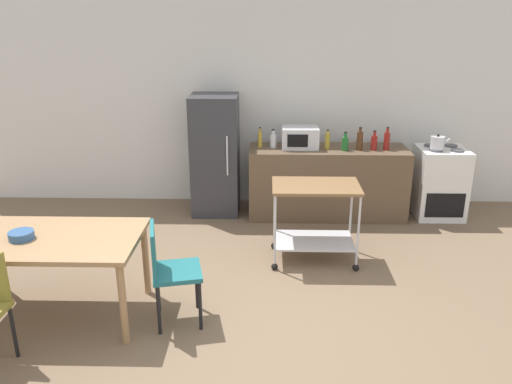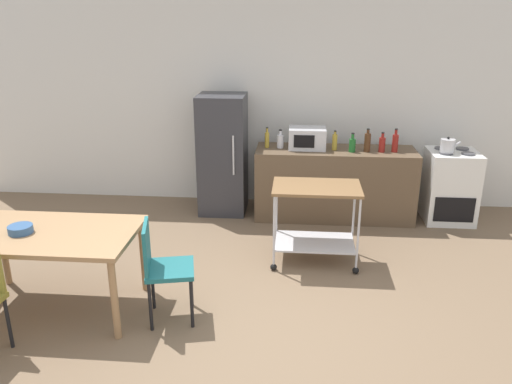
# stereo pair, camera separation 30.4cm
# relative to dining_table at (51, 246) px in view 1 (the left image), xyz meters

# --- Properties ---
(ground_plane) EXTENTS (12.00, 12.00, 0.00)m
(ground_plane) POSITION_rel_dining_table_xyz_m (1.69, -0.17, -0.67)
(ground_plane) COLOR brown
(back_wall) EXTENTS (8.40, 0.12, 2.90)m
(back_wall) POSITION_rel_dining_table_xyz_m (1.69, 3.03, 0.78)
(back_wall) COLOR silver
(back_wall) RESTS_ON ground_plane
(kitchen_counter) EXTENTS (2.00, 0.64, 0.90)m
(kitchen_counter) POSITION_rel_dining_table_xyz_m (2.59, 2.43, -0.22)
(kitchen_counter) COLOR brown
(kitchen_counter) RESTS_ON ground_plane
(dining_table) EXTENTS (1.50, 0.90, 0.75)m
(dining_table) POSITION_rel_dining_table_xyz_m (0.00, 0.00, 0.00)
(dining_table) COLOR #A37A51
(dining_table) RESTS_ON ground_plane
(chair_teal) EXTENTS (0.48, 0.48, 0.89)m
(chair_teal) POSITION_rel_dining_table_xyz_m (1.00, -0.07, -0.15)
(chair_teal) COLOR #1E666B
(chair_teal) RESTS_ON ground_plane
(stove_oven) EXTENTS (0.60, 0.61, 0.92)m
(stove_oven) POSITION_rel_dining_table_xyz_m (4.04, 2.45, -0.22)
(stove_oven) COLOR white
(stove_oven) RESTS_ON ground_plane
(refrigerator) EXTENTS (0.60, 0.63, 1.55)m
(refrigerator) POSITION_rel_dining_table_xyz_m (1.14, 2.53, 0.10)
(refrigerator) COLOR #333338
(refrigerator) RESTS_ON ground_plane
(kitchen_cart) EXTENTS (0.91, 0.57, 0.85)m
(kitchen_cart) POSITION_rel_dining_table_xyz_m (2.32, 1.13, -0.10)
(kitchen_cart) COLOR brown
(kitchen_cart) RESTS_ON ground_plane
(bottle_sesame_oil) EXTENTS (0.06, 0.06, 0.26)m
(bottle_sesame_oil) POSITION_rel_dining_table_xyz_m (1.72, 2.47, 0.33)
(bottle_sesame_oil) COLOR gold
(bottle_sesame_oil) RESTS_ON kitchen_counter
(bottle_soda) EXTENTS (0.08, 0.08, 0.23)m
(bottle_soda) POSITION_rel_dining_table_xyz_m (1.89, 2.46, 0.32)
(bottle_soda) COLOR silver
(bottle_soda) RESTS_ON kitchen_counter
(microwave) EXTENTS (0.46, 0.35, 0.26)m
(microwave) POSITION_rel_dining_table_xyz_m (2.23, 2.46, 0.36)
(microwave) COLOR silver
(microwave) RESTS_ON kitchen_counter
(bottle_sparkling_water) EXTENTS (0.06, 0.06, 0.24)m
(bottle_sparkling_water) POSITION_rel_dining_table_xyz_m (2.57, 2.42, 0.33)
(bottle_sparkling_water) COLOR gold
(bottle_sparkling_water) RESTS_ON kitchen_counter
(bottle_hot_sauce) EXTENTS (0.08, 0.08, 0.24)m
(bottle_hot_sauce) POSITION_rel_dining_table_xyz_m (2.78, 2.34, 0.32)
(bottle_hot_sauce) COLOR #1E6628
(bottle_hot_sauce) RESTS_ON kitchen_counter
(bottle_olive_oil) EXTENTS (0.08, 0.08, 0.29)m
(bottle_olive_oil) POSITION_rel_dining_table_xyz_m (2.96, 2.36, 0.35)
(bottle_olive_oil) COLOR #4C2D19
(bottle_olive_oil) RESTS_ON kitchen_counter
(bottle_vinegar) EXTENTS (0.08, 0.08, 0.25)m
(bottle_vinegar) POSITION_rel_dining_table_xyz_m (3.14, 2.36, 0.33)
(bottle_vinegar) COLOR maroon
(bottle_vinegar) RESTS_ON kitchen_counter
(bottle_wine) EXTENTS (0.07, 0.07, 0.29)m
(bottle_wine) POSITION_rel_dining_table_xyz_m (3.30, 2.38, 0.35)
(bottle_wine) COLOR maroon
(bottle_wine) RESTS_ON kitchen_counter
(fruit_bowl) EXTENTS (0.20, 0.20, 0.07)m
(fruit_bowl) POSITION_rel_dining_table_xyz_m (-0.21, -0.04, 0.11)
(fruit_bowl) COLOR #33598C
(fruit_bowl) RESTS_ON dining_table
(kettle) EXTENTS (0.24, 0.17, 0.19)m
(kettle) POSITION_rel_dining_table_xyz_m (3.92, 2.35, 0.33)
(kettle) COLOR silver
(kettle) RESTS_ON stove_oven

